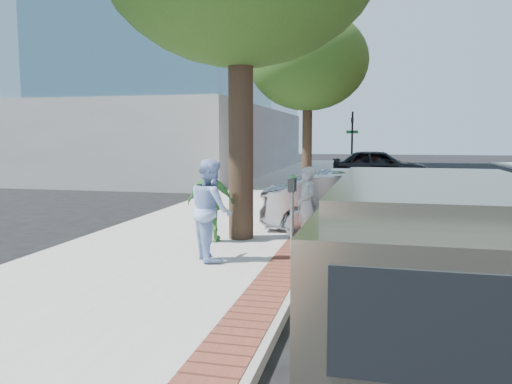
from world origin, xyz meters
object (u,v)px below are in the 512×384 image
(person_gray, at_px, (306,205))
(bg_car, at_px, (378,165))
(person_officer, at_px, (211,209))
(sedan_silver, at_px, (360,203))
(person_green, at_px, (211,202))
(parking_meter, at_px, (292,197))
(van, at_px, (429,259))

(person_gray, xyz_separation_m, bg_car, (1.61, 17.21, -0.10))
(person_officer, distance_m, sedan_silver, 4.40)
(person_gray, xyz_separation_m, sedan_silver, (1.04, 1.84, -0.17))
(person_officer, relative_size, person_green, 1.08)
(sedan_silver, bearing_deg, parking_meter, 150.72)
(van, bearing_deg, bg_car, 91.49)
(parking_meter, bearing_deg, person_green, 161.21)
(person_gray, height_order, sedan_silver, person_gray)
(person_officer, distance_m, bg_car, 19.23)
(parking_meter, height_order, van, van)
(person_officer, bearing_deg, parking_meter, -91.85)
(sedan_silver, bearing_deg, person_officer, 139.05)
(parking_meter, bearing_deg, van, -61.43)
(person_officer, height_order, bg_car, person_officer)
(person_green, xyz_separation_m, van, (3.82, -4.34, 0.08))
(sedan_silver, height_order, van, van)
(person_officer, bearing_deg, person_green, -15.14)
(person_gray, bearing_deg, bg_car, 143.03)
(person_officer, height_order, person_green, person_officer)
(person_gray, relative_size, bg_car, 0.32)
(parking_meter, relative_size, bg_car, 0.30)
(parking_meter, relative_size, person_green, 0.90)
(parking_meter, height_order, sedan_silver, parking_meter)
(van, bearing_deg, parking_meter, 119.32)
(bg_car, height_order, van, van)
(parking_meter, xyz_separation_m, person_gray, (0.14, 0.96, -0.28))
(person_green, bearing_deg, van, 127.76)
(bg_car, bearing_deg, sedan_silver, 176.65)
(bg_car, xyz_separation_m, van, (0.28, -21.90, 0.22))
(van, bearing_deg, person_officer, 139.65)
(sedan_silver, relative_size, bg_car, 0.94)
(parking_meter, distance_m, bg_car, 18.26)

